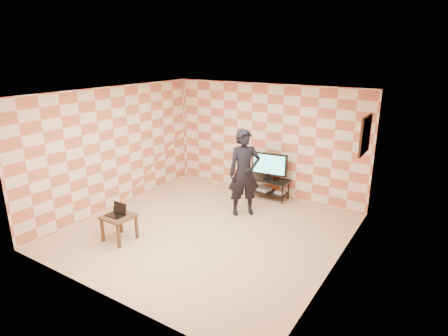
{
  "coord_description": "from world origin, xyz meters",
  "views": [
    {
      "loc": [
        3.89,
        -5.5,
        3.44
      ],
      "look_at": [
        0.0,
        0.6,
        1.15
      ],
      "focal_mm": 30.0,
      "sensor_mm": 36.0,
      "label": 1
    }
  ],
  "objects_px": {
    "tv": "(269,165)",
    "person": "(244,173)",
    "tv_stand": "(269,184)",
    "side_table": "(119,220)"
  },
  "relations": [
    {
      "from": "side_table",
      "to": "tv_stand",
      "type": "bearing_deg",
      "value": 67.13
    },
    {
      "from": "tv_stand",
      "to": "side_table",
      "type": "bearing_deg",
      "value": -112.87
    },
    {
      "from": "tv_stand",
      "to": "tv",
      "type": "bearing_deg",
      "value": -97.5
    },
    {
      "from": "tv_stand",
      "to": "tv",
      "type": "relative_size",
      "value": 1.16
    },
    {
      "from": "tv",
      "to": "person",
      "type": "height_order",
      "value": "person"
    },
    {
      "from": "tv_stand",
      "to": "person",
      "type": "xyz_separation_m",
      "value": [
        -0.06,
        -1.11,
        0.57
      ]
    },
    {
      "from": "tv",
      "to": "side_table",
      "type": "bearing_deg",
      "value": -112.89
    },
    {
      "from": "side_table",
      "to": "tv",
      "type": "bearing_deg",
      "value": 67.11
    },
    {
      "from": "side_table",
      "to": "person",
      "type": "height_order",
      "value": "person"
    },
    {
      "from": "tv_stand",
      "to": "tv",
      "type": "distance_m",
      "value": 0.48
    }
  ]
}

